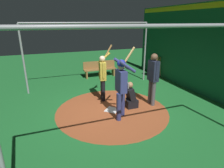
{
  "coord_description": "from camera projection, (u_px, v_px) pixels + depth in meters",
  "views": [
    {
      "loc": [
        2.0,
        5.34,
        2.9
      ],
      "look_at": [
        0.0,
        0.0,
        0.95
      ],
      "focal_mm": 29.67,
      "sensor_mm": 36.0,
      "label": 1
    }
  ],
  "objects": [
    {
      "name": "cage_frame",
      "position": [
        112.0,
        51.0,
        5.68
      ],
      "size": [
        5.59,
        5.48,
        2.86
      ],
      "color": "gray",
      "rests_on": "ground"
    },
    {
      "name": "catcher",
      "position": [
        130.0,
        97.0,
        6.46
      ],
      "size": [
        0.58,
        0.4,
        0.93
      ],
      "color": "black",
      "rests_on": "ground"
    },
    {
      "name": "visitor",
      "position": [
        103.0,
        75.0,
        6.85
      ],
      "size": [
        0.58,
        0.51,
        2.08
      ],
      "rotation": [
        0.0,
        0.0,
        -0.16
      ],
      "color": "black",
      "rests_on": "ground"
    },
    {
      "name": "batter",
      "position": [
        121.0,
        83.0,
        5.51
      ],
      "size": [
        0.68,
        0.49,
        2.18
      ],
      "color": "navy",
      "rests_on": "ground"
    },
    {
      "name": "back_wall",
      "position": [
        211.0,
        51.0,
        7.09
      ],
      "size": [
        0.22,
        10.07,
        3.59
      ],
      "color": "#145133",
      "rests_on": "ground"
    },
    {
      "name": "ground_plane",
      "position": [
        112.0,
        110.0,
        6.33
      ],
      "size": [
        26.07,
        26.07,
        0.0
      ],
      "primitive_type": "plane",
      "color": "#1E6B2D"
    },
    {
      "name": "bench",
      "position": [
        100.0,
        69.0,
        10.02
      ],
      "size": [
        1.77,
        0.36,
        0.85
      ],
      "color": "olive",
      "rests_on": "ground"
    },
    {
      "name": "bat_rack",
      "position": [
        158.0,
        68.0,
        10.08
      ],
      "size": [
        0.94,
        0.21,
        1.05
      ],
      "color": "olive",
      "rests_on": "ground"
    },
    {
      "name": "home_plate",
      "position": [
        112.0,
        110.0,
        6.33
      ],
      "size": [
        0.59,
        0.59,
        0.01
      ],
      "primitive_type": "cube",
      "rotation": [
        0.0,
        0.0,
        0.79
      ],
      "color": "white",
      "rests_on": "dirt_circle"
    },
    {
      "name": "umpire",
      "position": [
        153.0,
        76.0,
        6.46
      ],
      "size": [
        0.23,
        0.49,
        1.86
      ],
      "color": "#4C4C51",
      "rests_on": "ground"
    },
    {
      "name": "dirt_circle",
      "position": [
        112.0,
        110.0,
        6.33
      ],
      "size": [
        3.79,
        3.79,
        0.01
      ],
      "primitive_type": "cylinder",
      "color": "#9E4C28",
      "rests_on": "ground"
    }
  ]
}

